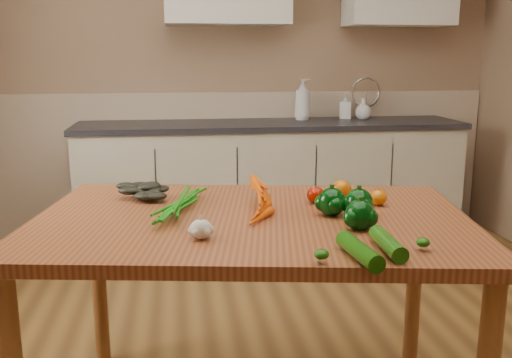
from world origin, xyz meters
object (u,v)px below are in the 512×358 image
object	(u,v)px
carrot_bunch	(234,200)
zucchini_a	(388,244)
tomato_a	(316,195)
pepper_a	(332,202)
leafy_greens	(143,185)
tomato_b	(341,189)
soap_bottle_a	(303,99)
zucchini_b	(359,251)
tomato_c	(378,198)
soap_bottle_c	(363,109)
pepper_c	(360,215)
table	(252,241)
soap_bottle_b	(346,106)
garlic_bulb	(201,229)
pepper_b	(359,203)

from	to	relation	value
carrot_bunch	zucchini_a	bearing A→B (deg)	-42.57
tomato_a	pepper_a	bearing A→B (deg)	-85.01
leafy_greens	tomato_b	size ratio (longest dim) A/B	2.78
soap_bottle_a	zucchini_b	size ratio (longest dim) A/B	1.39
tomato_a	tomato_c	bearing A→B (deg)	-16.83
soap_bottle_c	zucchini_b	distance (m)	2.93
carrot_bunch	pepper_c	size ratio (longest dim) A/B	2.90
pepper_a	zucchini_a	xyz separation A→B (m)	(0.06, -0.40, -0.02)
carrot_bunch	tomato_c	xyz separation A→B (m)	(0.55, -0.00, -0.01)
soap_bottle_a	tomato_c	bearing A→B (deg)	179.83
carrot_bunch	tomato_a	distance (m)	0.33
pepper_a	tomato_b	xyz separation A→B (m)	(0.10, 0.24, -0.01)
soap_bottle_c	leafy_greens	bearing A→B (deg)	24.97
tomato_c	zucchini_a	bearing A→B (deg)	-106.81
tomato_b	zucchini_a	distance (m)	0.64
table	tomato_b	bearing A→B (deg)	38.05
table	pepper_c	xyz separation A→B (m)	(0.33, -0.20, 0.14)
table	pepper_c	bearing A→B (deg)	-22.39
tomato_c	soap_bottle_b	bearing A→B (deg)	76.40
pepper_a	soap_bottle_b	bearing A→B (deg)	72.31
zucchini_a	tomato_a	bearing A→B (deg)	97.25
table	soap_bottle_b	world-z (taller)	soap_bottle_b
pepper_a	zucchini_a	distance (m)	0.41
leafy_greens	tomato_b	distance (m)	0.79
soap_bottle_a	garlic_bulb	world-z (taller)	soap_bottle_a
carrot_bunch	tomato_a	world-z (taller)	carrot_bunch
soap_bottle_b	tomato_b	distance (m)	2.27
pepper_b	tomato_b	xyz separation A→B (m)	(0.02, 0.27, -0.01)
pepper_b	zucchini_a	xyz separation A→B (m)	(-0.03, -0.36, -0.03)
tomato_a	soap_bottle_b	bearing A→B (deg)	70.67
table	carrot_bunch	size ratio (longest dim) A/B	5.88
soap_bottle_b	tomato_c	xyz separation A→B (m)	(-0.56, -2.30, -0.14)
soap_bottle_b	pepper_b	world-z (taller)	soap_bottle_b
pepper_c	tomato_b	world-z (taller)	pepper_c
leafy_greens	pepper_c	world-z (taller)	leafy_greens
tomato_b	zucchini_a	size ratio (longest dim) A/B	0.37
table	pepper_a	bearing A→B (deg)	4.20
soap_bottle_b	pepper_c	xyz separation A→B (m)	(-0.72, -2.59, -0.12)
zucchini_a	soap_bottle_b	bearing A→B (deg)	75.82
leafy_greens	zucchini_b	world-z (taller)	leafy_greens
soap_bottle_a	tomato_a	xyz separation A→B (m)	(-0.43, -2.18, -0.20)
carrot_bunch	garlic_bulb	world-z (taller)	carrot_bunch
garlic_bulb	tomato_a	world-z (taller)	tomato_a
table	tomato_b	world-z (taller)	tomato_b
pepper_a	zucchini_a	world-z (taller)	pepper_a
pepper_b	pepper_c	distance (m)	0.15
garlic_bulb	tomato_c	size ratio (longest dim) A/B	1.10
zucchini_a	zucchini_b	xyz separation A→B (m)	(-0.10, -0.05, 0.00)
soap_bottle_c	zucchini_b	world-z (taller)	soap_bottle_c
garlic_bulb	pepper_c	distance (m)	0.52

